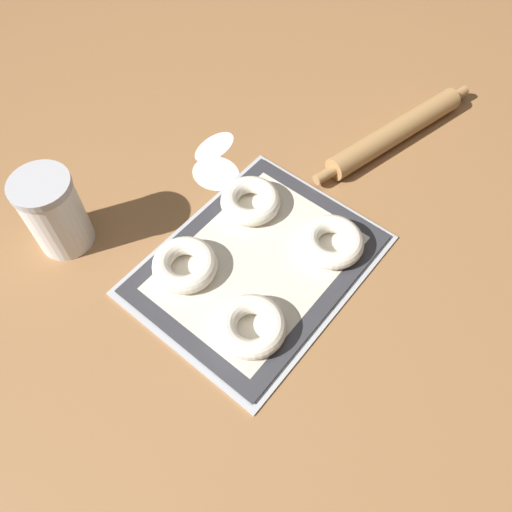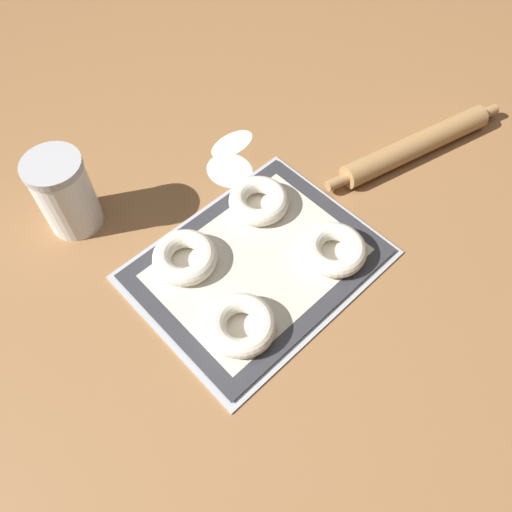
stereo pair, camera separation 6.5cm
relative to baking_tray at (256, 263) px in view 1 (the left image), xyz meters
name	(u,v)px [view 1 (the left image)]	position (x,y,z in m)	size (l,w,h in m)	color
ground_plane	(252,271)	(-0.02, 0.00, 0.00)	(2.80, 2.80, 0.00)	olive
baking_tray	(256,263)	(0.00, 0.00, 0.00)	(0.47, 0.36, 0.01)	#B2B5BA
baking_mat	(256,262)	(0.00, 0.00, 0.01)	(0.44, 0.34, 0.00)	#333338
bagel_front_left	(252,326)	(-0.12, -0.09, 0.03)	(0.13, 0.13, 0.04)	silver
bagel_front_right	(332,242)	(0.12, -0.09, 0.03)	(0.13, 0.13, 0.04)	silver
bagel_back_left	(185,265)	(-0.10, 0.09, 0.03)	(0.13, 0.13, 0.04)	silver
bagel_back_right	(251,201)	(0.10, 0.10, 0.03)	(0.13, 0.13, 0.04)	silver
flour_canister	(54,213)	(-0.20, 0.34, 0.08)	(0.11, 0.11, 0.17)	white
rolling_pin	(396,132)	(0.47, -0.03, 0.02)	(0.48, 0.14, 0.05)	#AD7F4C
flour_patch_near	(214,146)	(0.19, 0.28, 0.00)	(0.12, 0.06, 0.00)	white
flour_patch_far	(216,173)	(0.13, 0.22, 0.00)	(0.10, 0.11, 0.00)	white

